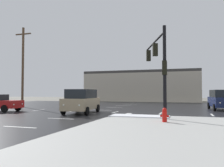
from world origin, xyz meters
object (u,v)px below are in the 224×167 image
suv_navy (222,99)px  fire_hydrant (165,115)px  utility_pole_far (23,65)px  suv_tan (82,101)px  traffic_signal_mast (158,59)px

suv_navy → fire_hydrant: bearing=-24.1°
utility_pole_far → suv_tan: bearing=-27.4°
traffic_signal_mast → utility_pole_far: (-17.29, 7.07, 0.98)m
traffic_signal_mast → suv_tan: (-6.69, 1.57, -3.04)m
traffic_signal_mast → fire_hydrant: 4.92m
fire_hydrant → traffic_signal_mast: bearing=102.2°
suv_navy → utility_pole_far: utility_pole_far is taller
traffic_signal_mast → fire_hydrant: bearing=173.0°
traffic_signal_mast → suv_tan: size_ratio=1.23×
utility_pole_far → fire_hydrant: bearing=-29.9°
traffic_signal_mast → suv_tan: 7.51m
traffic_signal_mast → suv_navy: traffic_signal_mast is taller
traffic_signal_mast → suv_navy: 11.12m
fire_hydrant → suv_navy: 13.41m
suv_navy → utility_pole_far: size_ratio=0.50×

